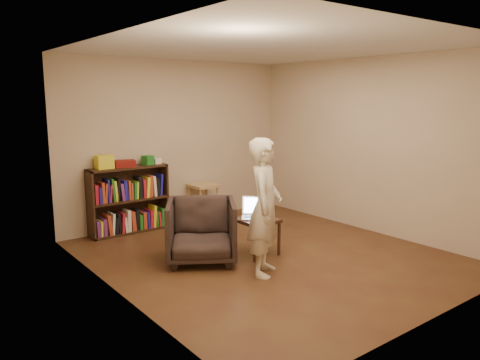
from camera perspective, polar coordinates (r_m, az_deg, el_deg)
floor at (r=6.11m, az=3.39°, el=-9.17°), size 4.50×4.50×0.00m
ceiling at (r=5.80m, az=3.66°, el=15.86°), size 4.50×4.50×0.00m
wall_back at (r=7.65m, az=-7.64°, el=4.62°), size 4.00×0.00×4.00m
wall_left at (r=4.76m, az=-14.98°, el=1.13°), size 0.00×4.50×4.50m
wall_right at (r=7.28m, az=15.52°, el=4.08°), size 0.00×4.50×4.50m
bookshelf at (r=7.22m, az=-13.43°, el=-2.81°), size 1.20×0.30×1.00m
box_yellow at (r=6.98m, az=-16.21°, el=2.12°), size 0.24×0.17×0.19m
red_cloth at (r=7.09m, az=-13.87°, el=1.95°), size 0.33×0.28×0.10m
box_green at (r=7.25m, az=-11.18°, el=2.39°), size 0.17×0.17×0.14m
box_white at (r=7.33m, az=-10.11°, el=2.30°), size 0.11×0.11×0.09m
stool at (r=7.71m, az=-4.47°, el=-1.36°), size 0.42×0.42×0.61m
armchair at (r=5.82m, az=-4.72°, el=-6.17°), size 1.16×1.17×0.78m
side_table at (r=6.04m, az=2.08°, el=-5.46°), size 0.47×0.47×0.48m
laptop at (r=6.07m, az=1.90°, el=-4.02°), size 0.49×0.49×0.25m
person at (r=5.29m, az=3.06°, el=-3.34°), size 0.68×0.66×1.57m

